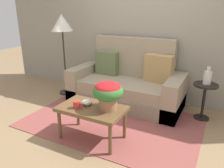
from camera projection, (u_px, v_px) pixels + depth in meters
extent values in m
plane|color=#997A56|center=(112.00, 122.00, 3.39)|extent=(14.00, 14.00, 0.00)
cube|color=gray|center=(144.00, 22.00, 3.97)|extent=(6.40, 0.12, 2.84)
cube|color=#994C47|center=(112.00, 121.00, 3.39)|extent=(2.60, 1.66, 0.01)
cube|color=gray|center=(125.00, 98.00, 3.98)|extent=(1.99, 0.89, 0.25)
cube|color=gray|center=(125.00, 86.00, 3.89)|extent=(1.52, 0.80, 0.20)
cube|color=gray|center=(133.00, 63.00, 4.10)|extent=(1.52, 0.16, 0.94)
cube|color=gray|center=(84.00, 81.00, 4.30)|extent=(0.23, 0.89, 0.62)
cube|color=gray|center=(175.00, 97.00, 3.53)|extent=(0.23, 0.89, 0.62)
cube|color=#607047|center=(107.00, 63.00, 4.19)|extent=(0.44, 0.16, 0.44)
cube|color=tan|center=(159.00, 69.00, 3.73)|extent=(0.49, 0.22, 0.48)
cylinder|color=brown|center=(60.00, 125.00, 2.89)|extent=(0.04, 0.04, 0.41)
cylinder|color=brown|center=(110.00, 140.00, 2.56)|extent=(0.04, 0.04, 0.41)
cylinder|color=brown|center=(78.00, 113.00, 3.23)|extent=(0.04, 0.04, 0.41)
cylinder|color=brown|center=(125.00, 124.00, 2.90)|extent=(0.04, 0.04, 0.41)
cube|color=brown|center=(92.00, 109.00, 2.82)|extent=(0.86, 0.51, 0.05)
cylinder|color=black|center=(201.00, 118.00, 3.49)|extent=(0.23, 0.23, 0.03)
cylinder|color=black|center=(203.00, 102.00, 3.40)|extent=(0.04, 0.04, 0.52)
cylinder|color=black|center=(206.00, 85.00, 3.31)|extent=(0.36, 0.36, 0.03)
cylinder|color=#2D2823|center=(67.00, 92.00, 4.54)|extent=(0.29, 0.29, 0.03)
cylinder|color=#2D2823|center=(65.00, 63.00, 4.34)|extent=(0.03, 0.03, 1.22)
cone|color=beige|center=(62.00, 23.00, 4.09)|extent=(0.41, 0.41, 0.31)
cylinder|color=#A36B4C|center=(108.00, 103.00, 2.73)|extent=(0.23, 0.23, 0.16)
ellipsoid|color=#337533|center=(108.00, 92.00, 2.68)|extent=(0.38, 0.38, 0.23)
ellipsoid|color=red|center=(108.00, 87.00, 2.66)|extent=(0.32, 0.32, 0.12)
cylinder|color=red|center=(77.00, 105.00, 2.77)|extent=(0.09, 0.09, 0.09)
torus|color=red|center=(81.00, 105.00, 2.74)|extent=(0.06, 0.01, 0.06)
cylinder|color=silver|center=(87.00, 104.00, 2.87)|extent=(0.05, 0.05, 0.02)
ellipsoid|color=silver|center=(87.00, 102.00, 2.86)|extent=(0.14, 0.14, 0.06)
cylinder|color=silver|center=(207.00, 78.00, 3.27)|extent=(0.12, 0.12, 0.20)
cylinder|color=silver|center=(209.00, 69.00, 3.22)|extent=(0.05, 0.05, 0.07)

